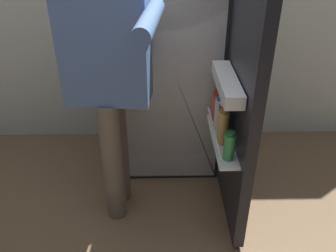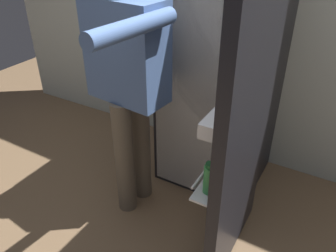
# 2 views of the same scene
# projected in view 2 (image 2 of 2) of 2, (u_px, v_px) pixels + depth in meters

# --- Properties ---
(ground_plane) EXTENTS (6.38, 6.38, 0.00)m
(ground_plane) POSITION_uv_depth(u_px,v_px,m) (179.00, 215.00, 2.22)
(ground_plane) COLOR brown
(refrigerator) EXTENTS (0.75, 1.27, 1.78)m
(refrigerator) POSITION_uv_depth(u_px,v_px,m) (224.00, 64.00, 2.11)
(refrigerator) COLOR black
(refrigerator) RESTS_ON ground_plane
(person) EXTENTS (0.54, 0.78, 1.57)m
(person) POSITION_uv_depth(u_px,v_px,m) (129.00, 73.00, 1.86)
(person) COLOR #665B4C
(person) RESTS_ON ground_plane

